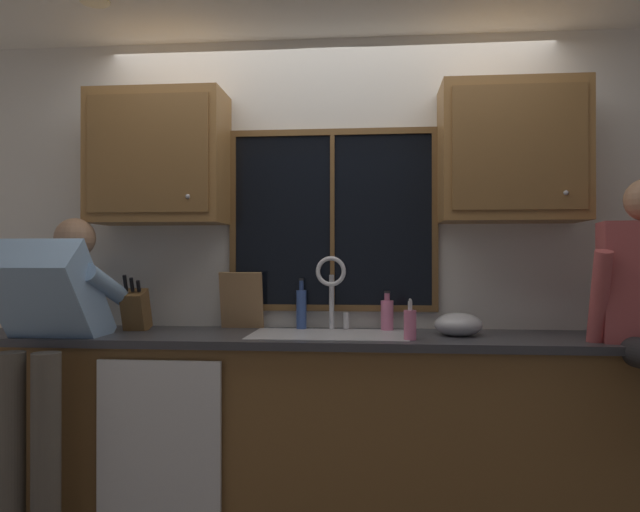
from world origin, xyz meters
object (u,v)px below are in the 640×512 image
Objects in this scene: soap_dispenser at (410,324)px; bottle_tall_clear at (301,308)px; mixing_bowl at (458,325)px; bottle_green_glass at (387,314)px; person_standing at (48,333)px; knife_block at (136,310)px; cutting_board at (241,300)px.

bottle_tall_clear is (-0.57, 0.39, 0.04)m from soap_dispenser.
soap_dispenser is at bearing -142.94° from mixing_bowl.
bottle_green_glass is (-0.10, 0.37, 0.01)m from soap_dispenser.
bottle_green_glass reaches higher than mixing_bowl.
person_standing is at bearing -170.94° from mixing_bowl.
knife_block is at bearing 178.39° from mixing_bowl.
soap_dispenser is (-0.25, -0.19, 0.02)m from mixing_bowl.
bottle_green_glass is 0.76× the size of bottle_tall_clear.
person_standing is 0.99m from cutting_board.
soap_dispenser is at bearing -74.78° from bottle_green_glass.
bottle_green_glass reaches higher than soap_dispenser.
bottle_tall_clear reaches higher than bottle_green_glass.
mixing_bowl is at bearing -9.50° from cutting_board.
person_standing is 4.74× the size of knife_block.
bottle_green_glass is at bearing -1.97° from bottle_tall_clear.
soap_dispenser is (1.45, -0.24, -0.03)m from knife_block.
mixing_bowl is at bearing 37.06° from soap_dispenser.
soap_dispenser reaches higher than mixing_bowl.
person_standing is 4.77× the size of cutting_board.
soap_dispenser is (1.74, 0.13, 0.05)m from person_standing.
mixing_bowl is 0.40m from bottle_green_glass.
knife_block is at bearing 51.79° from person_standing.
bottle_tall_clear reaches higher than mixing_bowl.
soap_dispenser is 0.69m from bottle_tall_clear.
cutting_board is at bearing 157.01° from soap_dispenser.
person_standing is 1.72m from bottle_green_glass.
person_standing reaches higher than mixing_bowl.
mixing_bowl is (2.00, 0.32, 0.03)m from person_standing.
knife_block is 1.34× the size of mixing_bowl.
person_standing is at bearing -148.49° from cutting_board.
bottle_tall_clear is at bearing 166.46° from mixing_bowl.
cutting_board is 1.50× the size of bottle_green_glass.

